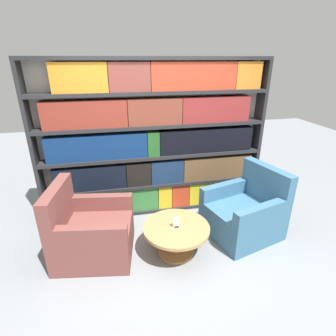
# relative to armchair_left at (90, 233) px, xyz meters

# --- Properties ---
(ground_plane) EXTENTS (14.00, 14.00, 0.00)m
(ground_plane) POSITION_rel_armchair_left_xyz_m (0.98, -0.30, -0.32)
(ground_plane) COLOR gray
(bookshelf) EXTENTS (3.42, 0.30, 2.35)m
(bookshelf) POSITION_rel_armchair_left_xyz_m (1.00, 0.92, 0.85)
(bookshelf) COLOR silver
(bookshelf) RESTS_ON ground_plane
(armchair_left) EXTENTS (1.03, 0.96, 0.96)m
(armchair_left) POSITION_rel_armchair_left_xyz_m (0.00, 0.00, 0.00)
(armchair_left) COLOR brown
(armchair_left) RESTS_ON ground_plane
(armchair_right) EXTENTS (1.10, 1.04, 0.96)m
(armchair_right) POSITION_rel_armchair_left_xyz_m (2.10, 0.01, 0.00)
(armchair_right) COLOR #386684
(armchair_right) RESTS_ON ground_plane
(coffee_table) EXTENTS (0.83, 0.83, 0.40)m
(coffee_table) POSITION_rel_armchair_left_xyz_m (1.05, -0.21, -0.03)
(coffee_table) COLOR #AD7F4C
(coffee_table) RESTS_ON ground_plane
(table_sign) EXTENTS (0.09, 0.06, 0.13)m
(table_sign) POSITION_rel_armchair_left_xyz_m (1.05, -0.21, 0.14)
(table_sign) COLOR black
(table_sign) RESTS_ON coffee_table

